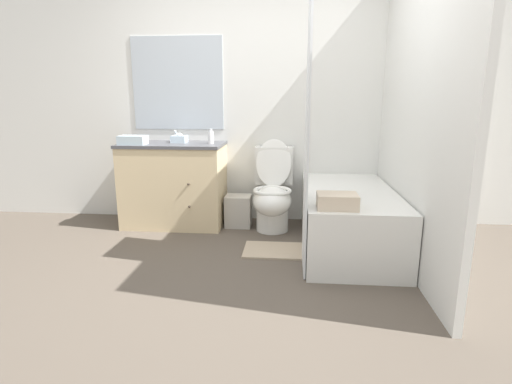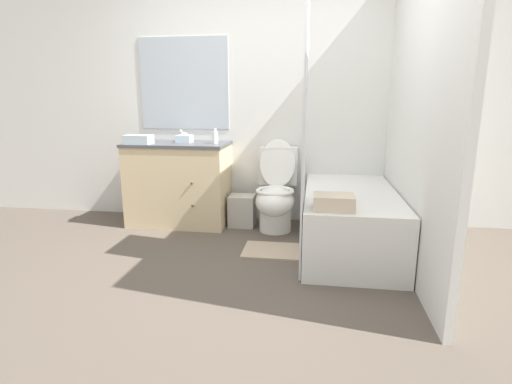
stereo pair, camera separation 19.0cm
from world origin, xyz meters
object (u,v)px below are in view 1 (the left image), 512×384
(sink_faucet, at_px, (178,138))
(bath_mat, at_px, (273,250))
(vanity_cabinet, at_px, (174,184))
(toilet, at_px, (273,194))
(bath_towel_folded, at_px, (337,201))
(bathtub, at_px, (348,218))
(tissue_box, at_px, (179,139))
(wastebasket, at_px, (238,211))
(hand_towel_folded, at_px, (133,140))
(soap_dispenser, at_px, (211,137))

(sink_faucet, height_order, bath_mat, sink_faucet)
(vanity_cabinet, bearing_deg, toilet, -4.03)
(bath_towel_folded, distance_m, bath_mat, 0.84)
(bath_mat, bearing_deg, toilet, 93.47)
(toilet, bearing_deg, bathtub, -31.82)
(vanity_cabinet, bearing_deg, tissue_box, 37.97)
(vanity_cabinet, height_order, wastebasket, vanity_cabinet)
(vanity_cabinet, height_order, bath_mat, vanity_cabinet)
(bathtub, bearing_deg, sink_faucet, 158.05)
(hand_towel_folded, relative_size, bath_mat, 0.51)
(wastebasket, relative_size, tissue_box, 2.17)
(tissue_box, relative_size, bath_mat, 0.29)
(bathtub, height_order, tissue_box, tissue_box)
(soap_dispenser, relative_size, bath_towel_folded, 0.51)
(bathtub, xyz_separation_m, tissue_box, (-1.63, 0.54, 0.62))
(sink_faucet, xyz_separation_m, hand_towel_folded, (-0.34, -0.35, 0.01))
(sink_faucet, relative_size, toilet, 0.16)
(wastebasket, relative_size, bath_towel_folded, 1.11)
(toilet, height_order, wastebasket, toilet)
(toilet, distance_m, wastebasket, 0.41)
(tissue_box, bearing_deg, vanity_cabinet, -142.03)
(bathtub, bearing_deg, wastebasket, 154.97)
(vanity_cabinet, relative_size, soap_dispenser, 6.99)
(sink_faucet, xyz_separation_m, soap_dispenser, (0.39, -0.21, 0.03))
(soap_dispenser, bearing_deg, vanity_cabinet, 176.55)
(toilet, xyz_separation_m, hand_towel_folded, (-1.35, -0.09, 0.53))
(tissue_box, bearing_deg, toilet, -6.99)
(tissue_box, distance_m, bath_towel_folded, 1.88)
(toilet, bearing_deg, bath_towel_folded, -63.66)
(bath_towel_folded, bearing_deg, vanity_cabinet, 144.10)
(sink_faucet, xyz_separation_m, wastebasket, (0.66, -0.20, -0.72))
(toilet, relative_size, tissue_box, 6.01)
(bathtub, distance_m, bath_towel_folded, 0.70)
(sink_faucet, bearing_deg, toilet, -14.40)
(vanity_cabinet, bearing_deg, sink_faucet, 90.00)
(sink_faucet, bearing_deg, bath_mat, -39.61)
(sink_faucet, height_order, toilet, sink_faucet)
(tissue_box, xyz_separation_m, bath_mat, (0.99, -0.72, -0.87))
(tissue_box, bearing_deg, bath_towel_folded, -38.09)
(wastebasket, bearing_deg, toilet, -9.69)
(soap_dispenser, distance_m, bath_mat, 1.29)
(wastebasket, bearing_deg, sink_faucet, 163.15)
(bath_towel_folded, bearing_deg, bathtub, 74.32)
(sink_faucet, height_order, hand_towel_folded, sink_faucet)
(wastebasket, xyz_separation_m, soap_dispenser, (-0.26, -0.01, 0.75))
(hand_towel_folded, bearing_deg, bath_towel_folded, -26.72)
(wastebasket, bearing_deg, bath_towel_folded, -51.64)
(bath_towel_folded, bearing_deg, hand_towel_folded, 153.28)
(vanity_cabinet, relative_size, tissue_box, 6.91)
(bath_mat, bearing_deg, tissue_box, 143.79)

